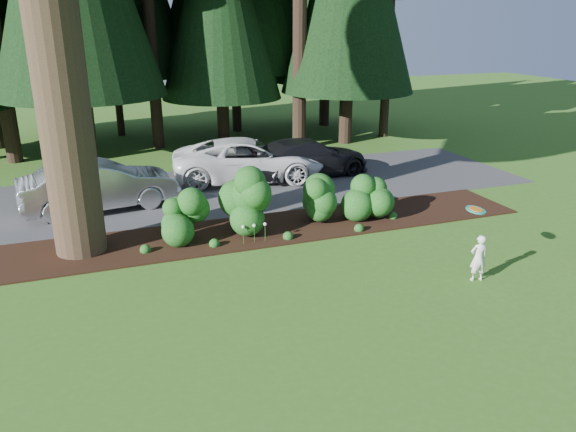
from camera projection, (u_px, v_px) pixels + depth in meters
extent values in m
plane|color=#39601B|center=(298.00, 279.00, 12.86)|extent=(80.00, 80.00, 0.00)
cube|color=black|center=(256.00, 231.00, 15.73)|extent=(16.00, 2.50, 0.05)
cube|color=#38383A|center=(220.00, 190.00, 19.49)|extent=(22.00, 6.00, 0.03)
cylinder|color=#312418|center=(49.00, 2.00, 12.36)|extent=(1.24, 1.24, 12.00)
sphere|color=#174A16|center=(184.00, 218.00, 14.82)|extent=(1.08, 1.08, 1.08)
cylinder|color=black|center=(185.00, 236.00, 14.99)|extent=(0.08, 0.08, 0.30)
sphere|color=#174A16|center=(251.00, 203.00, 15.13)|extent=(1.35, 1.35, 1.35)
cylinder|color=black|center=(252.00, 230.00, 15.40)|extent=(0.08, 0.08, 0.30)
sphere|color=#174A16|center=(308.00, 197.00, 16.02)|extent=(1.26, 1.26, 1.26)
cylinder|color=black|center=(308.00, 219.00, 16.25)|extent=(0.08, 0.08, 0.30)
sphere|color=#174A16|center=(368.00, 196.00, 16.47)|extent=(1.17, 1.17, 1.17)
cylinder|color=black|center=(367.00, 214.00, 16.66)|extent=(0.08, 0.08, 0.30)
cylinder|color=#174A16|center=(243.00, 236.00, 14.70)|extent=(0.01, 0.01, 0.50)
sphere|color=white|center=(243.00, 227.00, 14.61)|extent=(0.09, 0.09, 0.09)
cylinder|color=#174A16|center=(254.00, 235.00, 14.80)|extent=(0.01, 0.01, 0.50)
sphere|color=white|center=(254.00, 225.00, 14.71)|extent=(0.09, 0.09, 0.09)
cylinder|color=#174A16|center=(265.00, 234.00, 14.90)|extent=(0.01, 0.01, 0.50)
sphere|color=white|center=(265.00, 224.00, 14.81)|extent=(0.09, 0.09, 0.09)
cylinder|color=black|center=(76.00, 28.00, 23.06)|extent=(0.50, 0.50, 10.50)
cylinder|color=black|center=(157.00, 51.00, 23.01)|extent=(0.50, 0.50, 8.75)
cylinder|color=black|center=(221.00, 19.00, 24.46)|extent=(0.50, 0.50, 11.20)
cylinder|color=black|center=(278.00, 38.00, 26.62)|extent=(0.50, 0.50, 9.45)
cylinder|color=black|center=(340.00, 23.00, 25.87)|extent=(0.50, 0.50, 10.85)
cylinder|color=black|center=(367.00, 33.00, 28.63)|extent=(0.50, 0.50, 9.80)
cylinder|color=black|center=(109.00, 27.00, 26.20)|extent=(0.50, 0.50, 10.50)
cylinder|color=black|center=(228.00, 12.00, 28.81)|extent=(0.50, 0.50, 11.90)
cylinder|color=black|center=(321.00, 29.00, 30.29)|extent=(0.50, 0.50, 10.15)
imported|color=#B0B0B5|center=(99.00, 185.00, 17.22)|extent=(4.87, 2.27, 1.54)
imported|color=white|center=(249.00, 160.00, 20.40)|extent=(5.82, 3.47, 1.52)
imported|color=black|center=(307.00, 158.00, 20.95)|extent=(5.02, 2.52, 1.40)
imported|color=white|center=(478.00, 258.00, 12.65)|extent=(0.44, 0.32, 1.10)
cylinder|color=teal|center=(476.00, 210.00, 12.57)|extent=(0.46, 0.45, 0.13)
cylinder|color=orange|center=(476.00, 209.00, 12.56)|extent=(0.32, 0.31, 0.09)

